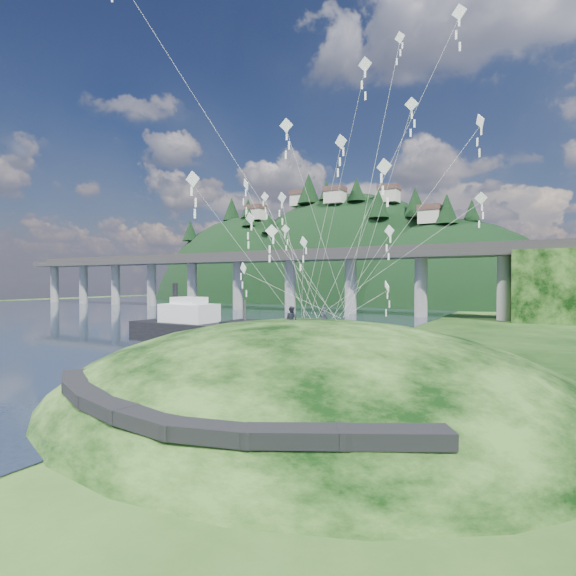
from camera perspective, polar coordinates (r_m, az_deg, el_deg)
The scene contains 10 objects.
ground at distance 32.70m, azimuth -11.66°, elevation -12.46°, with size 320.00×320.00×0.00m, color black.
water at distance 107.77m, azimuth -30.15°, elevation -3.18°, with size 240.00×240.00×0.00m, color #2A374E.
grass_hill at distance 30.34m, azimuth 2.93°, elevation -16.46°, with size 36.00×32.00×13.00m.
footpath at distance 20.34m, azimuth -14.16°, elevation -14.76°, with size 22.29×5.84×0.83m.
bridge at distance 105.25m, azimuth 2.93°, elevation 2.14°, with size 160.00×11.00×15.00m.
far_ridge at distance 160.37m, azimuth 5.88°, elevation -4.38°, with size 153.00×70.00×94.50m.
work_barge at distance 55.07m, azimuth -10.56°, elevation -5.05°, with size 20.66×5.76×7.22m.
wooden_dock at distance 41.94m, azimuth -11.35°, elevation -8.91°, with size 12.61×5.34×0.90m.
kite_flyers at distance 30.12m, azimuth 1.49°, elevation -2.36°, with size 2.12×2.80×1.83m.
kite_swarm at distance 29.33m, azimuth 4.11°, elevation 15.27°, with size 20.26×17.74×21.51m.
Camera 1 is at (21.06, -23.83, 7.60)m, focal length 28.00 mm.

